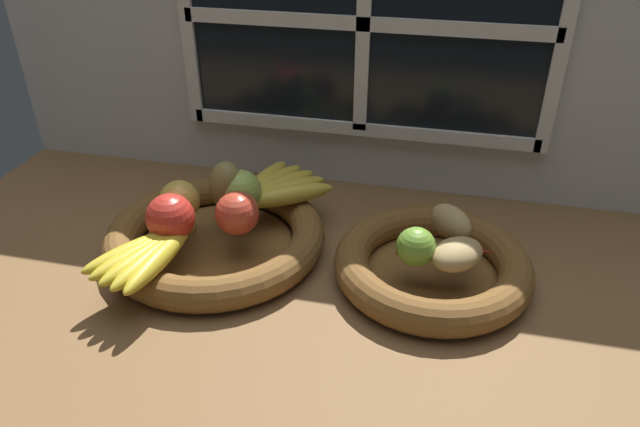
# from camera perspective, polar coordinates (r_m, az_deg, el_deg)

# --- Properties ---
(ground_plane) EXTENTS (1.40, 0.90, 0.03)m
(ground_plane) POSITION_cam_1_polar(r_m,az_deg,el_deg) (0.93, 0.71, -6.10)
(ground_plane) COLOR brown
(back_wall) EXTENTS (1.40, 0.05, 0.55)m
(back_wall) POSITION_cam_1_polar(r_m,az_deg,el_deg) (1.06, 4.41, 16.60)
(back_wall) COLOR silver
(back_wall) RESTS_ON ground_plane
(fruit_bowl_left) EXTENTS (0.35, 0.35, 0.05)m
(fruit_bowl_left) POSITION_cam_1_polar(r_m,az_deg,el_deg) (0.96, -10.11, -2.24)
(fruit_bowl_left) COLOR brown
(fruit_bowl_left) RESTS_ON ground_plane
(fruit_bowl_right) EXTENTS (0.30, 0.30, 0.05)m
(fruit_bowl_right) POSITION_cam_1_polar(r_m,az_deg,el_deg) (0.90, 10.85, -4.98)
(fruit_bowl_right) COLOR brown
(fruit_bowl_right) RESTS_ON ground_plane
(apple_red_front) EXTENTS (0.07, 0.07, 0.07)m
(apple_red_front) POSITION_cam_1_polar(r_m,az_deg,el_deg) (0.90, -14.36, -0.39)
(apple_red_front) COLOR red
(apple_red_front) RESTS_ON fruit_bowl_left
(apple_green_back) EXTENTS (0.07, 0.07, 0.07)m
(apple_green_back) POSITION_cam_1_polar(r_m,az_deg,el_deg) (0.96, -7.74, 2.20)
(apple_green_back) COLOR #99B74C
(apple_green_back) RESTS_ON fruit_bowl_left
(apple_red_right) EXTENTS (0.07, 0.07, 0.07)m
(apple_red_right) POSITION_cam_1_polar(r_m,az_deg,el_deg) (0.90, -8.07, 0.03)
(apple_red_right) COLOR #CC422D
(apple_red_right) RESTS_ON fruit_bowl_left
(apple_golden_left) EXTENTS (0.06, 0.06, 0.06)m
(apple_golden_left) POSITION_cam_1_polar(r_m,az_deg,el_deg) (0.95, -13.51, 1.26)
(apple_golden_left) COLOR gold
(apple_golden_left) RESTS_ON fruit_bowl_left
(pear_brown) EXTENTS (0.08, 0.08, 0.08)m
(pear_brown) POSITION_cam_1_polar(r_m,az_deg,el_deg) (0.96, -9.05, 2.67)
(pear_brown) COLOR olive
(pear_brown) RESTS_ON fruit_bowl_left
(banana_bunch_front) EXTENTS (0.12, 0.18, 0.03)m
(banana_bunch_front) POSITION_cam_1_polar(r_m,az_deg,el_deg) (0.87, -16.36, -3.76)
(banana_bunch_front) COLOR gold
(banana_bunch_front) RESTS_ON fruit_bowl_left
(banana_bunch_back) EXTENTS (0.16, 0.18, 0.03)m
(banana_bunch_back) POSITION_cam_1_polar(r_m,az_deg,el_deg) (1.00, -4.37, 2.44)
(banana_bunch_back) COLOR gold
(banana_bunch_back) RESTS_ON fruit_bowl_left
(potato_small) EXTENTS (0.10, 0.10, 0.04)m
(potato_small) POSITION_cam_1_polar(r_m,az_deg,el_deg) (0.85, 13.17, -3.87)
(potato_small) COLOR tan
(potato_small) RESTS_ON fruit_bowl_right
(potato_back) EXTENTS (0.09, 0.09, 0.05)m
(potato_back) POSITION_cam_1_polar(r_m,az_deg,el_deg) (0.91, 12.60, -0.84)
(potato_back) COLOR tan
(potato_back) RESTS_ON fruit_bowl_right
(lime_near) EXTENTS (0.06, 0.06, 0.06)m
(lime_near) POSITION_cam_1_polar(r_m,az_deg,el_deg) (0.84, 9.31, -3.21)
(lime_near) COLOR #6B9E33
(lime_near) RESTS_ON fruit_bowl_right
(chili_pepper) EXTENTS (0.14, 0.04, 0.02)m
(chili_pepper) POSITION_cam_1_polar(r_m,az_deg,el_deg) (0.87, 12.09, -3.33)
(chili_pepper) COLOR red
(chili_pepper) RESTS_ON fruit_bowl_right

